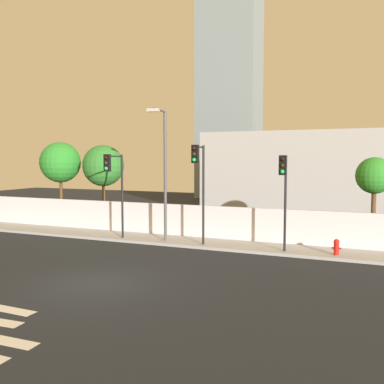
# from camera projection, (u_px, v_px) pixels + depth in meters

# --- Properties ---
(ground_plane) EXTENTS (80.00, 80.00, 0.00)m
(ground_plane) POSITION_uv_depth(u_px,v_px,m) (97.00, 284.00, 15.49)
(ground_plane) COLOR #1F232A
(sidewalk) EXTENTS (36.00, 2.40, 0.15)m
(sidewalk) POSITION_uv_depth(u_px,v_px,m) (186.00, 242.00, 23.03)
(sidewalk) COLOR #A3A3A3
(sidewalk) RESTS_ON ground
(perimeter_wall) EXTENTS (36.00, 0.18, 1.80)m
(perimeter_wall) POSITION_uv_depth(u_px,v_px,m) (195.00, 221.00, 24.14)
(perimeter_wall) COLOR silver
(perimeter_wall) RESTS_ON sidewalk
(traffic_light_left) EXTENTS (0.35, 1.82, 4.68)m
(traffic_light_left) POSITION_uv_depth(u_px,v_px,m) (114.00, 177.00, 22.74)
(traffic_light_left) COLOR black
(traffic_light_left) RESTS_ON sidewalk
(traffic_light_center) EXTENTS (0.35, 1.22, 4.60)m
(traffic_light_center) POSITION_uv_depth(u_px,v_px,m) (284.00, 182.00, 19.57)
(traffic_light_center) COLOR black
(traffic_light_center) RESTS_ON sidewalk
(traffic_light_right) EXTENTS (0.36, 1.17, 5.13)m
(traffic_light_right) POSITION_uv_depth(u_px,v_px,m) (199.00, 173.00, 21.22)
(traffic_light_right) COLOR black
(traffic_light_right) RESTS_ON sidewalk
(street_lamp_curbside) EXTENTS (0.62, 1.95, 6.99)m
(street_lamp_curbside) POSITION_uv_depth(u_px,v_px,m) (164.00, 165.00, 22.43)
(street_lamp_curbside) COLOR #4C4C51
(street_lamp_curbside) RESTS_ON sidewalk
(fire_hydrant) EXTENTS (0.44, 0.26, 0.75)m
(fire_hydrant) POSITION_uv_depth(u_px,v_px,m) (336.00, 246.00, 19.47)
(fire_hydrant) COLOR red
(fire_hydrant) RESTS_ON sidewalk
(roadside_tree_leftmost) EXTENTS (2.79, 2.79, 5.74)m
(roadside_tree_leftmost) POSITION_uv_depth(u_px,v_px,m) (60.00, 163.00, 29.18)
(roadside_tree_leftmost) COLOR brown
(roadside_tree_leftmost) RESTS_ON ground
(roadside_tree_midleft) EXTENTS (2.73, 2.73, 5.50)m
(roadside_tree_midleft) POSITION_uv_depth(u_px,v_px,m) (103.00, 166.00, 27.85)
(roadside_tree_midleft) COLOR brown
(roadside_tree_midleft) RESTS_ON ground
(roadside_tree_midright) EXTENTS (1.88, 1.88, 4.68)m
(roadside_tree_midright) POSITION_uv_depth(u_px,v_px,m) (375.00, 177.00, 21.58)
(roadside_tree_midright) COLOR brown
(roadside_tree_midright) RESTS_ON ground
(low_building_distant) EXTENTS (14.29, 6.00, 6.81)m
(low_building_distant) POSITION_uv_depth(u_px,v_px,m) (291.00, 173.00, 35.65)
(low_building_distant) COLOR #B1B1B1
(low_building_distant) RESTS_ON ground
(tower_on_skyline) EXTENTS (6.90, 5.00, 26.18)m
(tower_on_skyline) POSITION_uv_depth(u_px,v_px,m) (229.00, 86.00, 49.51)
(tower_on_skyline) COLOR gray
(tower_on_skyline) RESTS_ON ground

